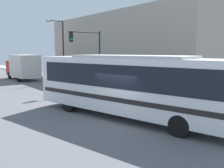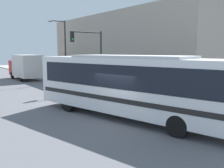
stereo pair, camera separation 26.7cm
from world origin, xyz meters
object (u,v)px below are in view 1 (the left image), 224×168
fire_hydrant (144,93)px  pedestrian_mid_block (129,80)px  traffic_light_pole (90,49)px  street_lamp (61,45)px  pedestrian_near_corner (117,79)px  city_bus (131,82)px  delivery_truck (23,66)px

fire_hydrant → pedestrian_mid_block: (1.53, 3.47, 0.56)m
traffic_light_pole → pedestrian_mid_block: bearing=-47.7°
pedestrian_mid_block → street_lamp: bearing=98.3°
traffic_light_pole → pedestrian_near_corner: bearing=-36.5°
pedestrian_mid_block → pedestrian_near_corner: bearing=111.0°
pedestrian_near_corner → traffic_light_pole: bearing=143.5°
city_bus → pedestrian_mid_block: 9.14m
city_bus → traffic_light_pole: (3.43, 9.64, 1.82)m
pedestrian_near_corner → pedestrian_mid_block: pedestrian_mid_block is taller
pedestrian_mid_block → delivery_truck: bearing=107.7°
fire_hydrant → pedestrian_mid_block: 3.83m
fire_hydrant → pedestrian_mid_block: pedestrian_mid_block is taller
city_bus → fire_hydrant: size_ratio=17.10×
street_lamp → pedestrian_near_corner: (1.07, -9.35, -3.27)m
street_lamp → pedestrian_mid_block: 11.20m
delivery_truck → street_lamp: (3.23, -4.36, 2.59)m
street_lamp → pedestrian_mid_block: bearing=-81.7°
street_lamp → pedestrian_near_corner: street_lamp is taller
delivery_truck → pedestrian_near_corner: delivery_truck is taller
city_bus → pedestrian_near_corner: city_bus is taller
pedestrian_near_corner → pedestrian_mid_block: bearing=-69.0°
pedestrian_near_corner → city_bus: bearing=-123.7°
delivery_truck → traffic_light_pole: traffic_light_pole is taller
delivery_truck → street_lamp: 6.02m
fire_hydrant → street_lamp: bearing=90.1°
street_lamp → pedestrian_near_corner: size_ratio=4.06×
delivery_truck → city_bus: bearing=-93.0°
traffic_light_pole → pedestrian_near_corner: 3.73m
traffic_light_pole → pedestrian_near_corner: traffic_light_pole is taller
street_lamp → pedestrian_near_corner: 9.96m
traffic_light_pole → street_lamp: (0.94, 7.87, 0.50)m
pedestrian_mid_block → traffic_light_pole: bearing=132.3°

